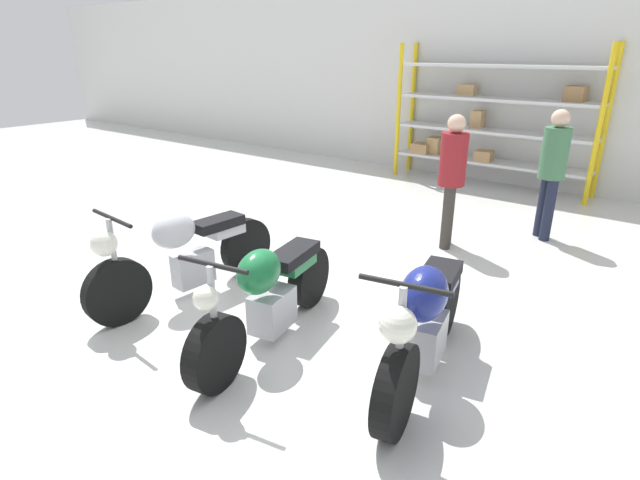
{
  "coord_description": "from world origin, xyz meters",
  "views": [
    {
      "loc": [
        2.58,
        -2.98,
        2.33
      ],
      "look_at": [
        0.0,
        0.4,
        0.7
      ],
      "focal_mm": 28.0,
      "sensor_mm": 36.0,
      "label": 1
    }
  ],
  "objects_px": {
    "person_browsing": "(452,172)",
    "person_near_rack": "(553,165)",
    "shelving_rack": "(490,118)",
    "motorcycle_green": "(269,294)",
    "motorcycle_blue": "(425,321)",
    "motorcycle_silver": "(185,253)"
  },
  "relations": [
    {
      "from": "shelving_rack",
      "to": "motorcycle_blue",
      "type": "distance_m",
      "value": 6.22
    },
    {
      "from": "person_browsing",
      "to": "person_near_rack",
      "type": "bearing_deg",
      "value": -148.93
    },
    {
      "from": "motorcycle_green",
      "to": "motorcycle_blue",
      "type": "height_order",
      "value": "motorcycle_blue"
    },
    {
      "from": "motorcycle_blue",
      "to": "person_browsing",
      "type": "bearing_deg",
      "value": -171.04
    },
    {
      "from": "motorcycle_green",
      "to": "motorcycle_blue",
      "type": "distance_m",
      "value": 1.3
    },
    {
      "from": "motorcycle_green",
      "to": "motorcycle_blue",
      "type": "xyz_separation_m",
      "value": [
        1.26,
        0.31,
        0.05
      ]
    },
    {
      "from": "motorcycle_silver",
      "to": "person_near_rack",
      "type": "relative_size",
      "value": 1.27
    },
    {
      "from": "motorcycle_silver",
      "to": "motorcycle_blue",
      "type": "relative_size",
      "value": 1.07
    },
    {
      "from": "shelving_rack",
      "to": "person_near_rack",
      "type": "height_order",
      "value": "shelving_rack"
    },
    {
      "from": "motorcycle_silver",
      "to": "shelving_rack",
      "type": "bearing_deg",
      "value": 177.73
    },
    {
      "from": "motorcycle_silver",
      "to": "person_near_rack",
      "type": "bearing_deg",
      "value": 153.34
    },
    {
      "from": "motorcycle_green",
      "to": "person_near_rack",
      "type": "xyz_separation_m",
      "value": [
        1.16,
        3.99,
        0.54
      ]
    },
    {
      "from": "motorcycle_green",
      "to": "motorcycle_blue",
      "type": "bearing_deg",
      "value": 93.37
    },
    {
      "from": "motorcycle_green",
      "to": "person_browsing",
      "type": "distance_m",
      "value": 3.01
    },
    {
      "from": "person_browsing",
      "to": "person_near_rack",
      "type": "height_order",
      "value": "person_near_rack"
    },
    {
      "from": "motorcycle_blue",
      "to": "person_browsing",
      "type": "distance_m",
      "value": 2.86
    },
    {
      "from": "person_browsing",
      "to": "person_near_rack",
      "type": "xyz_separation_m",
      "value": [
        0.88,
        1.04,
        0.02
      ]
    },
    {
      "from": "motorcycle_blue",
      "to": "person_near_rack",
      "type": "bearing_deg",
      "value": 170.09
    },
    {
      "from": "motorcycle_blue",
      "to": "person_browsing",
      "type": "xyz_separation_m",
      "value": [
        -0.98,
        2.64,
        0.48
      ]
    },
    {
      "from": "motorcycle_silver",
      "to": "person_browsing",
      "type": "height_order",
      "value": "person_browsing"
    },
    {
      "from": "shelving_rack",
      "to": "motorcycle_green",
      "type": "distance_m",
      "value": 6.31
    },
    {
      "from": "shelving_rack",
      "to": "person_browsing",
      "type": "height_order",
      "value": "shelving_rack"
    }
  ]
}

